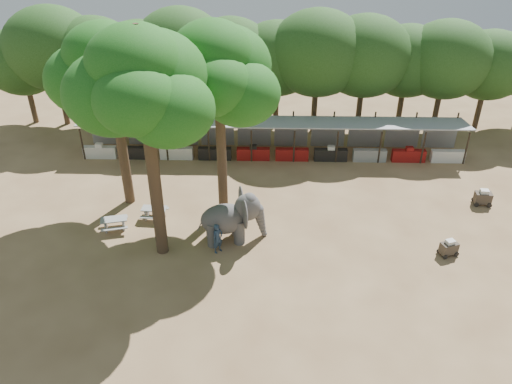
{
  "coord_description": "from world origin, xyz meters",
  "views": [
    {
      "loc": [
        -0.38,
        -19.46,
        16.77
      ],
      "look_at": [
        -1.0,
        5.0,
        2.0
      ],
      "focal_mm": 35.0,
      "sensor_mm": 36.0,
      "label": 1
    }
  ],
  "objects_px": {
    "cart_back": "(483,197)",
    "picnic_table_near": "(114,222)",
    "cart_front": "(449,248)",
    "yard_tree_left": "(109,73)",
    "elephant": "(233,217)",
    "yard_tree_back": "(216,74)",
    "handler": "(218,238)",
    "yard_tree_center": "(141,86)",
    "picnic_table_far": "(155,212)"
  },
  "relations": [
    {
      "from": "yard_tree_back",
      "to": "cart_front",
      "type": "xyz_separation_m",
      "value": [
        12.53,
        -4.14,
        -8.07
      ]
    },
    {
      "from": "cart_front",
      "to": "cart_back",
      "type": "bearing_deg",
      "value": 34.24
    },
    {
      "from": "cart_back",
      "to": "handler",
      "type": "bearing_deg",
      "value": -156.99
    },
    {
      "from": "yard_tree_center",
      "to": "yard_tree_back",
      "type": "xyz_separation_m",
      "value": [
        3.0,
        4.0,
        -0.67
      ]
    },
    {
      "from": "picnic_table_near",
      "to": "cart_back",
      "type": "height_order",
      "value": "cart_back"
    },
    {
      "from": "picnic_table_far",
      "to": "cart_front",
      "type": "distance_m",
      "value": 16.72
    },
    {
      "from": "picnic_table_near",
      "to": "picnic_table_far",
      "type": "xyz_separation_m",
      "value": [
        2.08,
        1.19,
        -0.01
      ]
    },
    {
      "from": "handler",
      "to": "cart_back",
      "type": "xyz_separation_m",
      "value": [
        16.01,
        5.16,
        -0.36
      ]
    },
    {
      "from": "handler",
      "to": "picnic_table_near",
      "type": "relative_size",
      "value": 1.0
    },
    {
      "from": "cart_front",
      "to": "handler",
      "type": "bearing_deg",
      "value": 159.81
    },
    {
      "from": "yard_tree_back",
      "to": "cart_back",
      "type": "relative_size",
      "value": 9.99
    },
    {
      "from": "picnic_table_near",
      "to": "cart_back",
      "type": "bearing_deg",
      "value": -5.2
    },
    {
      "from": "handler",
      "to": "picnic_table_far",
      "type": "height_order",
      "value": "handler"
    },
    {
      "from": "picnic_table_far",
      "to": "picnic_table_near",
      "type": "bearing_deg",
      "value": -146.71
    },
    {
      "from": "yard_tree_left",
      "to": "cart_front",
      "type": "relative_size",
      "value": 9.67
    },
    {
      "from": "yard_tree_back",
      "to": "cart_back",
      "type": "bearing_deg",
      "value": 3.47
    },
    {
      "from": "elephant",
      "to": "picnic_table_near",
      "type": "height_order",
      "value": "elephant"
    },
    {
      "from": "yard_tree_back",
      "to": "cart_back",
      "type": "height_order",
      "value": "yard_tree_back"
    },
    {
      "from": "handler",
      "to": "cart_back",
      "type": "bearing_deg",
      "value": -27.59
    },
    {
      "from": "yard_tree_left",
      "to": "yard_tree_center",
      "type": "relative_size",
      "value": 0.92
    },
    {
      "from": "elephant",
      "to": "picnic_table_near",
      "type": "distance_m",
      "value": 7.0
    },
    {
      "from": "yard_tree_center",
      "to": "elephant",
      "type": "relative_size",
      "value": 3.13
    },
    {
      "from": "handler",
      "to": "elephant",
      "type": "bearing_deg",
      "value": 12.42
    },
    {
      "from": "yard_tree_left",
      "to": "picnic_table_far",
      "type": "xyz_separation_m",
      "value": [
        2.1,
        -2.08,
        -7.72
      ]
    },
    {
      "from": "yard_tree_center",
      "to": "cart_front",
      "type": "distance_m",
      "value": 17.82
    },
    {
      "from": "picnic_table_near",
      "to": "handler",
      "type": "bearing_deg",
      "value": -30.81
    },
    {
      "from": "yard_tree_left",
      "to": "handler",
      "type": "bearing_deg",
      "value": -40.04
    },
    {
      "from": "yard_tree_left",
      "to": "elephant",
      "type": "xyz_separation_m",
      "value": [
        6.91,
        -3.99,
        -6.76
      ]
    },
    {
      "from": "yard_tree_center",
      "to": "yard_tree_back",
      "type": "height_order",
      "value": "yard_tree_center"
    },
    {
      "from": "handler",
      "to": "cart_front",
      "type": "xyz_separation_m",
      "value": [
        12.37,
        0.04,
        -0.4
      ]
    },
    {
      "from": "elephant",
      "to": "yard_tree_center",
      "type": "bearing_deg",
      "value": -176.56
    },
    {
      "from": "yard_tree_center",
      "to": "cart_front",
      "type": "height_order",
      "value": "yard_tree_center"
    },
    {
      "from": "cart_back",
      "to": "picnic_table_near",
      "type": "bearing_deg",
      "value": -166.52
    },
    {
      "from": "yard_tree_center",
      "to": "cart_front",
      "type": "bearing_deg",
      "value": -0.52
    },
    {
      "from": "yard_tree_center",
      "to": "handler",
      "type": "bearing_deg",
      "value": -3.22
    },
    {
      "from": "yard_tree_back",
      "to": "handler",
      "type": "height_order",
      "value": "yard_tree_back"
    },
    {
      "from": "yard_tree_left",
      "to": "yard_tree_back",
      "type": "xyz_separation_m",
      "value": [
        6.0,
        -1.0,
        0.34
      ]
    },
    {
      "from": "yard_tree_left",
      "to": "yard_tree_center",
      "type": "distance_m",
      "value": 5.92
    },
    {
      "from": "yard_tree_back",
      "to": "picnic_table_near",
      "type": "height_order",
      "value": "yard_tree_back"
    },
    {
      "from": "yard_tree_left",
      "to": "cart_front",
      "type": "xyz_separation_m",
      "value": [
        18.53,
        -5.14,
        -7.73
      ]
    },
    {
      "from": "yard_tree_center",
      "to": "cart_front",
      "type": "relative_size",
      "value": 10.56
    },
    {
      "from": "yard_tree_center",
      "to": "handler",
      "type": "distance_m",
      "value": 8.91
    },
    {
      "from": "picnic_table_far",
      "to": "cart_front",
      "type": "xyz_separation_m",
      "value": [
        16.43,
        -3.07,
        -0.01
      ]
    },
    {
      "from": "yard_tree_center",
      "to": "picnic_table_near",
      "type": "height_order",
      "value": "yard_tree_center"
    },
    {
      "from": "yard_tree_left",
      "to": "cart_front",
      "type": "distance_m",
      "value": 20.72
    },
    {
      "from": "cart_front",
      "to": "cart_back",
      "type": "height_order",
      "value": "cart_back"
    },
    {
      "from": "yard_tree_back",
      "to": "yard_tree_center",
      "type": "bearing_deg",
      "value": -126.86
    },
    {
      "from": "yard_tree_back",
      "to": "elephant",
      "type": "relative_size",
      "value": 2.95
    },
    {
      "from": "yard_tree_back",
      "to": "picnic_table_far",
      "type": "bearing_deg",
      "value": -164.57
    },
    {
      "from": "elephant",
      "to": "picnic_table_far",
      "type": "height_order",
      "value": "elephant"
    }
  ]
}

